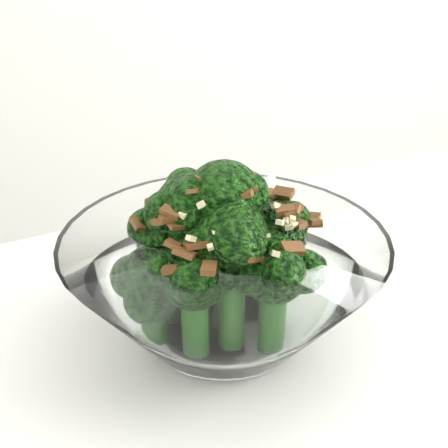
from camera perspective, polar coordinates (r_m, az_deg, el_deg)
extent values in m
cylinder|color=white|center=(0.49, 0.00, -9.92)|extent=(0.10, 0.10, 0.01)
cylinder|color=#205616|center=(0.47, -2.86, -4.66)|extent=(0.02, 0.02, 0.08)
sphere|color=#1A510F|center=(0.44, -3.02, 1.27)|extent=(0.05, 0.05, 0.05)
cylinder|color=#205616|center=(0.44, 4.41, -8.62)|extent=(0.02, 0.02, 0.06)
sphere|color=#1A510F|center=(0.42, 4.60, -4.23)|extent=(0.05, 0.05, 0.05)
cylinder|color=#205616|center=(0.46, 0.00, -4.52)|extent=(0.02, 0.02, 0.09)
sphere|color=#1A510F|center=(0.43, 0.00, 2.25)|extent=(0.06, 0.06, 0.06)
cylinder|color=#205616|center=(0.46, -6.43, -8.46)|extent=(0.02, 0.02, 0.04)
sphere|color=#1A510F|center=(0.44, -6.65, -4.99)|extent=(0.05, 0.05, 0.05)
cylinder|color=#205616|center=(0.51, -0.47, -3.74)|extent=(0.02, 0.02, 0.05)
sphere|color=#1A510F|center=(0.49, -0.48, -0.32)|extent=(0.04, 0.04, 0.04)
cylinder|color=#205616|center=(0.44, -2.65, -9.15)|extent=(0.02, 0.02, 0.05)
sphere|color=#1A510F|center=(0.42, -2.77, -4.93)|extent=(0.05, 0.05, 0.05)
cylinder|color=#205616|center=(0.47, 4.49, -5.52)|extent=(0.02, 0.02, 0.06)
sphere|color=#1A510F|center=(0.45, 4.69, -0.94)|extent=(0.05, 0.05, 0.05)
cylinder|color=#205616|center=(0.51, 4.67, -4.26)|extent=(0.02, 0.02, 0.05)
sphere|color=#1A510F|center=(0.49, 4.81, -0.95)|extent=(0.04, 0.04, 0.04)
cylinder|color=#205616|center=(0.48, -4.85, -5.61)|extent=(0.02, 0.02, 0.06)
sphere|color=#1A510F|center=(0.45, -5.06, -1.17)|extent=(0.05, 0.05, 0.05)
cylinder|color=#205616|center=(0.44, 0.69, -7.10)|extent=(0.02, 0.02, 0.08)
sphere|color=#1A510F|center=(0.41, 0.73, -1.26)|extent=(0.05, 0.05, 0.05)
cube|color=brown|center=(0.44, -7.89, 0.06)|extent=(0.01, 0.02, 0.01)
cube|color=brown|center=(0.44, -4.50, 2.82)|extent=(0.01, 0.01, 0.01)
cube|color=brown|center=(0.42, -5.79, 0.40)|extent=(0.01, 0.02, 0.01)
cube|color=brown|center=(0.40, -4.72, -1.86)|extent=(0.01, 0.02, 0.01)
cube|color=brown|center=(0.45, 8.11, 0.04)|extent=(0.01, 0.01, 0.01)
cube|color=brown|center=(0.44, -1.54, 4.25)|extent=(0.01, 0.02, 0.01)
cube|color=brown|center=(0.42, 1.45, 3.87)|extent=(0.01, 0.01, 0.01)
cube|color=brown|center=(0.46, 2.87, 3.86)|extent=(0.01, 0.01, 0.00)
cube|color=brown|center=(0.39, -3.66, -2.66)|extent=(0.02, 0.02, 0.01)
cube|color=brown|center=(0.42, 5.62, 1.23)|extent=(0.01, 0.01, 0.01)
cube|color=brown|center=(0.50, -0.08, 2.96)|extent=(0.01, 0.02, 0.01)
cube|color=brown|center=(0.43, 6.21, 1.18)|extent=(0.02, 0.01, 0.01)
cube|color=brown|center=(0.42, -3.10, 3.10)|extent=(0.01, 0.01, 0.01)
cube|color=brown|center=(0.43, 6.63, 0.10)|extent=(0.01, 0.02, 0.01)
cube|color=brown|center=(0.45, -6.76, 1.21)|extent=(0.01, 0.02, 0.01)
cube|color=brown|center=(0.43, -4.17, 2.33)|extent=(0.02, 0.01, 0.01)
cube|color=brown|center=(0.41, -4.54, -0.01)|extent=(0.01, 0.01, 0.01)
cube|color=brown|center=(0.40, 2.67, -2.02)|extent=(0.01, 0.02, 0.01)
cube|color=brown|center=(0.46, 7.01, 0.87)|extent=(0.01, 0.02, 0.01)
cube|color=brown|center=(0.49, 3.93, 2.80)|extent=(0.02, 0.01, 0.01)
cube|color=brown|center=(0.49, 2.77, 3.18)|extent=(0.01, 0.02, 0.01)
cube|color=brown|center=(0.46, 0.52, 4.38)|extent=(0.02, 0.01, 0.01)
cube|color=brown|center=(0.46, 5.52, 1.91)|extent=(0.01, 0.01, 0.01)
cube|color=brown|center=(0.46, -5.37, 1.95)|extent=(0.02, 0.02, 0.01)
cube|color=brown|center=(0.41, -4.85, 1.08)|extent=(0.02, 0.02, 0.01)
cube|color=brown|center=(0.45, 3.60, 3.02)|extent=(0.01, 0.02, 0.01)
cube|color=brown|center=(0.48, 0.12, 3.90)|extent=(0.02, 0.01, 0.01)
cube|color=brown|center=(0.43, -4.22, 2.97)|extent=(0.01, 0.02, 0.00)
cube|color=brown|center=(0.46, -4.02, 3.28)|extent=(0.01, 0.02, 0.01)
cube|color=brown|center=(0.44, -5.32, 1.91)|extent=(0.01, 0.01, 0.01)
cube|color=brown|center=(0.48, -1.34, 3.21)|extent=(0.01, 0.02, 0.01)
cube|color=brown|center=(0.47, 4.82, 2.81)|extent=(0.02, 0.01, 0.00)
cube|color=brown|center=(0.39, -2.60, -1.92)|extent=(0.02, 0.01, 0.01)
cube|color=brown|center=(0.46, 5.43, 2.84)|extent=(0.02, 0.02, 0.01)
cube|color=brown|center=(0.42, 2.18, 3.60)|extent=(0.01, 0.02, 0.01)
cube|color=brown|center=(0.40, -4.54, -4.13)|extent=(0.02, 0.01, 0.01)
cube|color=brown|center=(0.41, -4.87, 0.61)|extent=(0.02, 0.01, 0.01)
cube|color=brown|center=(0.47, 0.40, 4.35)|extent=(0.01, 0.01, 0.01)
cube|color=brown|center=(0.45, 8.10, 0.30)|extent=(0.01, 0.02, 0.01)
cube|color=brown|center=(0.46, -3.26, 3.55)|extent=(0.01, 0.01, 0.01)
cube|color=brown|center=(0.50, -1.59, 2.70)|extent=(0.02, 0.01, 0.00)
cube|color=brown|center=(0.48, -4.72, 2.21)|extent=(0.02, 0.01, 0.01)
cube|color=brown|center=(0.43, 6.03, 1.25)|extent=(0.02, 0.01, 0.01)
cube|color=brown|center=(0.38, -1.39, -4.04)|extent=(0.01, 0.02, 0.01)
cube|color=brown|center=(0.41, -2.65, 3.12)|extent=(0.01, 0.02, 0.01)
cube|color=brown|center=(0.42, 1.74, 4.61)|extent=(0.02, 0.02, 0.01)
cube|color=brown|center=(0.46, 7.89, 0.64)|extent=(0.02, 0.02, 0.01)
cube|color=brown|center=(0.42, 5.61, 1.27)|extent=(0.01, 0.01, 0.01)
cube|color=brown|center=(0.39, 2.72, -3.04)|extent=(0.02, 0.02, 0.01)
cube|color=brown|center=(0.41, 6.28, -2.22)|extent=(0.02, 0.01, 0.01)
cube|color=brown|center=(0.45, -6.33, 1.87)|extent=(0.02, 0.02, 0.01)
cube|color=brown|center=(0.42, -1.86, 4.39)|extent=(0.02, 0.01, 0.00)
cube|color=brown|center=(0.43, -6.12, 0.95)|extent=(0.01, 0.01, 0.01)
cube|color=brown|center=(0.47, 5.08, 2.45)|extent=(0.02, 0.01, 0.01)
cube|color=brown|center=(0.41, 1.60, 2.67)|extent=(0.02, 0.01, 0.01)
cube|color=beige|center=(0.42, 4.69, 1.65)|extent=(0.01, 0.01, 0.00)
cube|color=beige|center=(0.41, -3.73, 0.86)|extent=(0.01, 0.01, 0.00)
cube|color=beige|center=(0.43, -0.79, 5.31)|extent=(0.01, 0.01, 0.01)
cube|color=beige|center=(0.42, -2.89, 3.87)|extent=(0.01, 0.01, 0.00)
cube|color=beige|center=(0.41, -3.80, 0.85)|extent=(0.01, 0.00, 0.00)
cube|color=beige|center=(0.47, -6.39, 1.67)|extent=(0.01, 0.01, 0.00)
cube|color=beige|center=(0.40, 4.02, -1.07)|extent=(0.00, 0.00, 0.00)
cube|color=beige|center=(0.39, 2.89, -1.55)|extent=(0.01, 0.01, 0.00)
cube|color=beige|center=(0.43, 4.84, 1.70)|extent=(0.01, 0.01, 0.01)
cube|color=beige|center=(0.40, 1.21, 0.82)|extent=(0.00, 0.00, 0.00)
cube|color=beige|center=(0.48, 4.72, 2.85)|extent=(0.00, 0.00, 0.00)
cube|color=beige|center=(0.40, -2.12, 1.78)|extent=(0.01, 0.01, 0.01)
cube|color=beige|center=(0.39, -3.04, -1.33)|extent=(0.01, 0.01, 0.01)
cube|color=beige|center=(0.48, 1.50, 3.53)|extent=(0.01, 0.01, 0.00)
cube|color=beige|center=(0.42, 6.28, 0.47)|extent=(0.01, 0.01, 0.00)
cube|color=beige|center=(0.42, 5.68, 0.32)|extent=(0.01, 0.01, 0.01)
cube|color=beige|center=(0.42, -3.43, 2.00)|extent=(0.01, 0.01, 0.00)
cube|color=beige|center=(0.42, 5.96, -0.19)|extent=(0.01, 0.01, 0.00)
cube|color=beige|center=(0.45, -4.53, 2.94)|extent=(0.01, 0.01, 0.00)
cube|color=beige|center=(0.42, 6.33, 0.00)|extent=(0.01, 0.01, 0.01)
cube|color=beige|center=(0.39, -1.25, -2.11)|extent=(0.00, 0.00, 0.00)
cube|color=beige|center=(0.44, -2.62, 3.96)|extent=(0.01, 0.01, 0.01)
cube|color=beige|center=(0.39, -0.73, -0.85)|extent=(0.01, 0.01, 0.01)
cube|color=beige|center=(0.39, 4.74, -2.73)|extent=(0.01, 0.01, 0.01)
cube|color=beige|center=(0.46, 3.23, 3.89)|extent=(0.01, 0.01, 0.01)
cube|color=beige|center=(0.41, -3.38, 1.42)|extent=(0.01, 0.00, 0.00)
cube|color=beige|center=(0.41, 1.80, 2.79)|extent=(0.01, 0.00, 0.00)
cube|color=beige|center=(0.41, 5.12, 0.16)|extent=(0.01, 0.01, 0.00)
cube|color=beige|center=(0.47, -3.65, 3.14)|extent=(0.00, 0.00, 0.00)
cube|color=beige|center=(0.42, 6.63, 0.01)|extent=(0.01, 0.01, 0.00)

